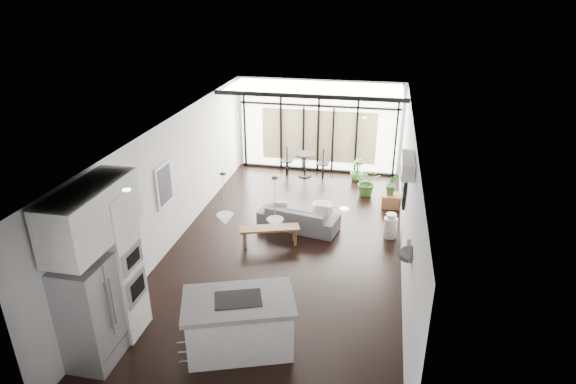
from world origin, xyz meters
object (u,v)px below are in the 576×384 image
at_px(sofa, 299,214).
at_px(milk_can, 390,225).
at_px(fridge, 90,313).
at_px(tv, 404,186).
at_px(pouf, 322,212).
at_px(console_bench, 270,236).
at_px(island, 239,324).

relative_size(sofa, milk_can, 3.17).
distance_m(fridge, tv, 6.73).
bearing_deg(pouf, milk_can, -19.54).
distance_m(console_bench, milk_can, 2.78).
relative_size(milk_can, tv, 0.54).
relative_size(island, milk_can, 2.89).
relative_size(island, console_bench, 1.31).
height_order(fridge, tv, fridge).
bearing_deg(island, fridge, 178.28).
bearing_deg(pouf, sofa, -131.08).
bearing_deg(fridge, console_bench, 65.72).
bearing_deg(pouf, tv, -18.10).
height_order(fridge, pouf, fridge).
distance_m(sofa, console_bench, 1.04).
height_order(milk_can, tv, tv).
relative_size(island, fridge, 0.99).
distance_m(fridge, milk_can, 6.61).
bearing_deg(island, pouf, 62.92).
xyz_separation_m(sofa, console_bench, (-0.49, -0.90, -0.16)).
distance_m(milk_can, tv, 1.02).
distance_m(island, fridge, 2.25).
height_order(fridge, sofa, fridge).
distance_m(island, pouf, 4.85).
xyz_separation_m(pouf, milk_can, (1.66, -0.59, 0.10)).
xyz_separation_m(island, tv, (2.53, 4.19, 0.83)).
xyz_separation_m(fridge, milk_can, (4.44, 4.87, -0.57)).
height_order(island, sofa, island).
height_order(console_bench, milk_can, milk_can).
distance_m(island, console_bench, 3.36).
xyz_separation_m(sofa, milk_can, (2.15, -0.03, -0.07)).
relative_size(fridge, tv, 1.58).
bearing_deg(fridge, pouf, 63.03).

